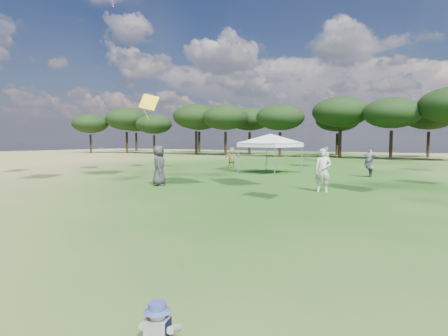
{
  "coord_description": "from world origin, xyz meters",
  "views": [
    {
      "loc": [
        2.25,
        -0.43,
        2.15
      ],
      "look_at": [
        -0.02,
        3.48,
        1.81
      ],
      "focal_mm": 30.0,
      "sensor_mm": 36.0,
      "label": 1
    }
  ],
  "objects": [
    {
      "name": "tree_line",
      "position": [
        2.39,
        47.41,
        5.42
      ],
      "size": [
        108.78,
        17.63,
        7.77
      ],
      "color": "black",
      "rests_on": "ground"
    },
    {
      "name": "tent_left",
      "position": [
        -7.3,
        21.94,
        2.43
      ],
      "size": [
        6.02,
        6.02,
        2.86
      ],
      "rotation": [
        0.0,
        0.0,
        -0.25
      ],
      "color": "gray",
      "rests_on": "ground"
    },
    {
      "name": "toddler",
      "position": [
        -0.09,
        2.31,
        0.26
      ],
      "size": [
        0.42,
        0.46,
        0.57
      ],
      "rotation": [
        0.0,
        0.0,
        0.25
      ],
      "color": "black",
      "rests_on": "ground"
    },
    {
      "name": "festival_crowd",
      "position": [
        2.42,
        22.34,
        0.88
      ],
      "size": [
        28.28,
        21.42,
        1.9
      ],
      "color": "#215464",
      "rests_on": "ground"
    }
  ]
}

